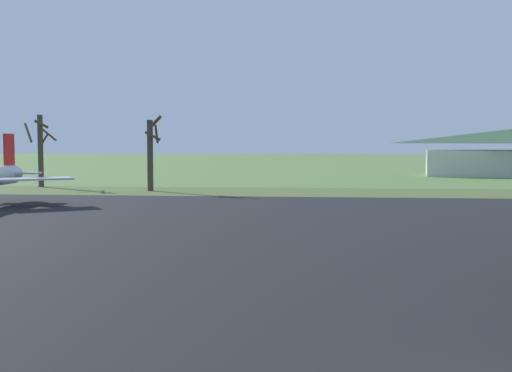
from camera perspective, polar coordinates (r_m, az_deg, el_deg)
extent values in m
cube|color=black|center=(28.99, 10.95, -5.96)|extent=(107.46, 57.97, 0.05)
cube|color=#556836|center=(63.68, 8.07, -0.60)|extent=(167.46, 12.00, 0.06)
cylinder|color=black|center=(58.65, -21.30, 1.05)|extent=(1.21, 0.99, 1.14)
cube|color=silver|center=(51.79, -19.84, 0.61)|extent=(6.43, 5.47, 0.15)
cube|color=red|center=(57.66, -21.73, 3.14)|extent=(0.37, 1.95, 2.70)
cube|color=silver|center=(57.10, -20.36, 1.12)|extent=(2.38, 1.71, 0.15)
cylinder|color=#42382D|center=(75.20, -19.17, 3.04)|extent=(0.61, 0.61, 8.29)
cylinder|color=#42382D|center=(75.73, -18.93, 3.91)|extent=(1.45, 0.41, 1.95)
cylinder|color=#42382D|center=(74.51, -19.11, 5.39)|extent=(1.46, 1.18, 1.02)
cylinder|color=#42382D|center=(74.47, -18.45, 4.48)|extent=(0.77, 2.53, 1.43)
cylinder|color=#42382D|center=(74.89, -20.18, 4.63)|extent=(1.96, 2.33, 2.26)
cylinder|color=#42382D|center=(65.77, -9.69, 2.75)|extent=(0.62, 0.62, 7.47)
cylinder|color=#42382D|center=(66.30, -9.21, 5.84)|extent=(1.63, 1.28, 1.32)
cylinder|color=#42382D|center=(65.66, -9.12, 4.73)|extent=(0.41, 1.59, 1.90)
cylinder|color=#42382D|center=(65.01, -9.47, 4.56)|extent=(1.56, 1.23, 1.05)
cube|color=beige|center=(104.58, 22.18, 1.96)|extent=(26.31, 15.69, 4.03)
pyramid|color=#38563D|center=(104.54, 22.24, 4.26)|extent=(27.63, 16.48, 2.17)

